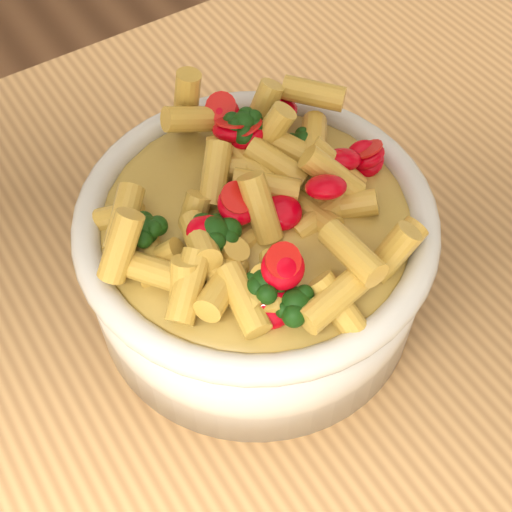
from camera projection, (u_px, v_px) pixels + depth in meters
table at (175, 403)px, 0.67m from camera, size 1.20×0.80×0.90m
serving_bowl at (256, 255)px, 0.57m from camera, size 0.28×0.28×0.12m
pasta_salad at (256, 195)px, 0.51m from camera, size 0.22×0.22×0.05m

